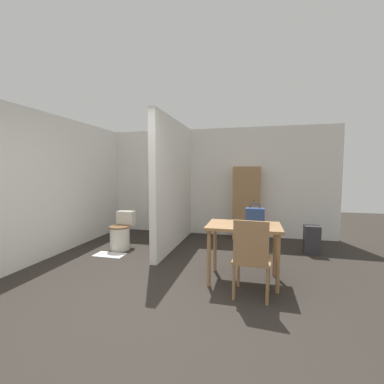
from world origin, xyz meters
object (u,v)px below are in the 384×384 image
object	(u,v)px
handbag	(255,216)
wooden_chair	(252,256)
dining_table	(244,232)
space_heater	(312,240)
wooden_cabinet	(246,203)
toilet	(121,233)

from	to	relation	value
handbag	wooden_chair	bearing A→B (deg)	-93.46
dining_table	wooden_chair	bearing A→B (deg)	-76.40
wooden_chair	space_heater	world-z (taller)	wooden_chair
wooden_chair	wooden_cabinet	size ratio (longest dim) A/B	0.59
dining_table	wooden_cabinet	distance (m)	2.31
toilet	space_heater	size ratio (longest dim) A/B	1.38
toilet	dining_table	bearing A→B (deg)	-21.77
dining_table	handbag	bearing A→B (deg)	14.75
dining_table	toilet	world-z (taller)	dining_table
handbag	wooden_cabinet	bearing A→B (deg)	94.56
wooden_chair	wooden_cabinet	world-z (taller)	wooden_cabinet
handbag	space_heater	bearing A→B (deg)	55.09
wooden_chair	toilet	xyz separation A→B (m)	(-2.49, 1.42, -0.21)
dining_table	wooden_chair	size ratio (longest dim) A/B	1.03
wooden_cabinet	space_heater	size ratio (longest dim) A/B	3.13
wooden_cabinet	wooden_chair	bearing A→B (deg)	-86.91
dining_table	space_heater	world-z (taller)	dining_table
wooden_chair	wooden_cabinet	distance (m)	2.79
wooden_chair	toilet	distance (m)	2.87
dining_table	space_heater	bearing A→B (deg)	52.18
dining_table	wooden_cabinet	xyz separation A→B (m)	(-0.04, 2.31, 0.13)
handbag	wooden_cabinet	distance (m)	2.28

